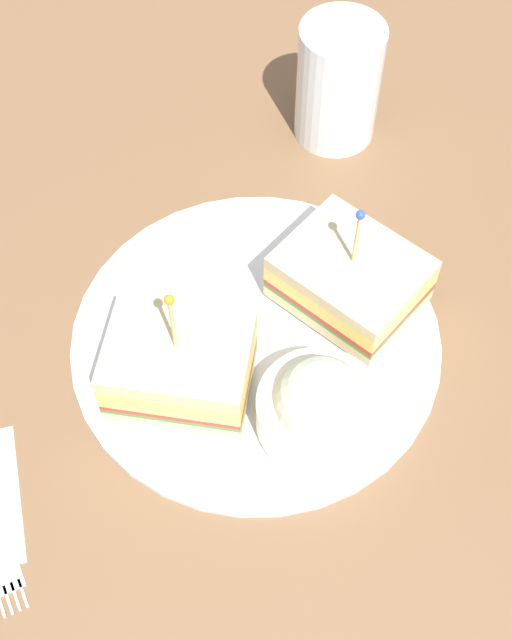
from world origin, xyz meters
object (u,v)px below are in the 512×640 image
(plate, at_px, (256,337))
(drink_glass, at_px, (338,89))
(coleslaw_bowl, at_px, (319,406))
(sandwich_half_front, at_px, (350,278))
(sandwich_half_back, at_px, (179,366))

(plate, bearing_deg, drink_glass, -91.49)
(coleslaw_bowl, height_order, drink_glass, drink_glass)
(sandwich_half_front, height_order, coleslaw_bowl, sandwich_half_front)
(sandwich_half_back, bearing_deg, coleslaw_bowl, 178.99)
(plate, bearing_deg, sandwich_half_back, 54.82)
(plate, xyz_separation_m, sandwich_half_back, (0.04, 0.06, 0.03))
(sandwich_half_front, relative_size, sandwich_half_back, 1.11)
(plate, height_order, coleslaw_bowl, coleslaw_bowl)
(plate, height_order, sandwich_half_front, sandwich_half_front)
(drink_glass, bearing_deg, sandwich_half_back, 81.08)
(plate, distance_m, drink_glass, 0.24)
(sandwich_half_back, bearing_deg, plate, -125.18)
(plate, relative_size, sandwich_half_back, 2.47)
(plate, xyz_separation_m, drink_glass, (-0.01, -0.24, 0.04))
(coleslaw_bowl, xyz_separation_m, drink_glass, (0.06, -0.30, 0.01))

